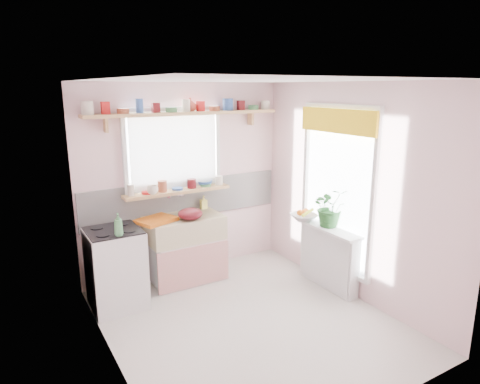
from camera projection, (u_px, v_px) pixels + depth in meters
room at (257, 176)px, 5.29m from camera, size 3.20×3.20×3.20m
sink_unit at (185, 248)px, 5.48m from camera, size 0.95×0.65×1.11m
cooker at (116, 268)px, 4.80m from camera, size 0.58×0.58×0.93m
radiator_ledge at (329, 256)px, 5.29m from camera, size 0.22×0.95×0.78m
windowsill at (178, 191)px, 5.46m from camera, size 1.40×0.22×0.04m
pine_shelf at (186, 113)px, 5.30m from camera, size 2.52×0.24×0.04m
shelf_crockery at (185, 107)px, 5.27m from camera, size 2.47×0.11×0.12m
sill_crockery at (176, 186)px, 5.44m from camera, size 1.35×0.11×0.12m
dish_tray at (156, 220)px, 5.17m from camera, size 0.53×0.46×0.04m
colander at (190, 214)px, 5.26m from camera, size 0.40×0.40×0.14m
jade_plant at (331, 207)px, 5.20m from camera, size 0.56×0.53×0.49m
fruit_bowl at (304, 217)px, 5.48m from camera, size 0.35×0.35×0.08m
herb_pot at (329, 220)px, 5.14m from camera, size 0.13×0.11×0.21m
soap_bottle_sink at (204, 202)px, 5.72m from camera, size 0.08×0.09×0.18m
sill_cup at (152, 190)px, 5.22m from camera, size 0.14×0.14×0.11m
sill_bowl at (204, 183)px, 5.71m from camera, size 0.25×0.25×0.06m
shelf_vase at (190, 105)px, 5.36m from camera, size 0.19×0.19×0.17m
cooker_bottle at (118, 224)px, 4.48m from camera, size 0.11×0.11×0.24m
fruit at (304, 212)px, 5.48m from camera, size 0.20×0.14×0.10m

